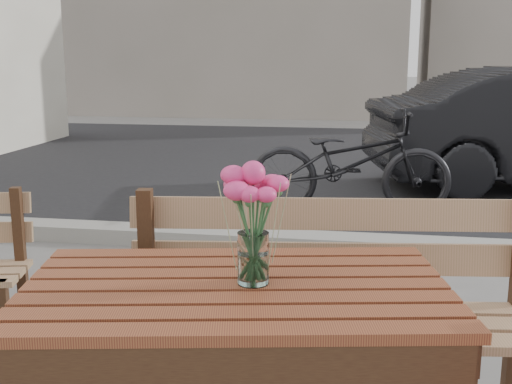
% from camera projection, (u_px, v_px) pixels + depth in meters
% --- Properties ---
extents(street, '(30.00, 8.12, 0.12)m').
position_uv_depth(street, '(350.00, 190.00, 6.69)').
color(street, black).
rests_on(street, ground).
extents(main_table, '(1.35, 0.94, 0.76)m').
position_uv_depth(main_table, '(236.00, 324.00, 1.90)').
color(main_table, '#5D2618').
rests_on(main_table, ground).
extents(main_bench, '(1.58, 0.64, 0.95)m').
position_uv_depth(main_bench, '(333.00, 290.00, 2.35)').
color(main_bench, '#96724D').
rests_on(main_bench, ground).
extents(main_vase, '(0.20, 0.20, 0.36)m').
position_uv_depth(main_vase, '(253.00, 208.00, 1.83)').
color(main_vase, white).
rests_on(main_vase, main_table).
extents(bicycle, '(1.83, 0.74, 0.94)m').
position_uv_depth(bicycle, '(350.00, 162.00, 5.75)').
color(bicycle, black).
rests_on(bicycle, ground).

